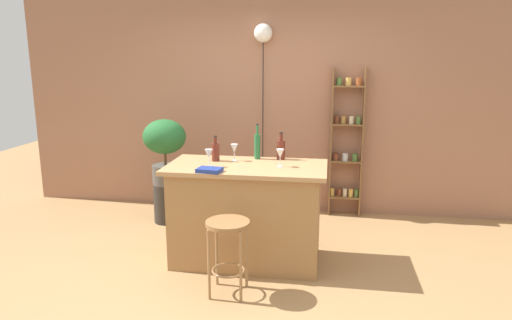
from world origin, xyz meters
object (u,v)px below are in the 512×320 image
at_px(wine_glass_left, 234,149).
at_px(bottle_olive_oil, 257,146).
at_px(wine_glass_right, 209,154).
at_px(wine_glass_center, 280,154).
at_px(bottle_vinegar, 216,151).
at_px(pendant_globe_light, 263,36).
at_px(potted_plant, 165,144).
at_px(plant_stool, 167,203).
at_px(spice_shelf, 346,143).
at_px(bar_stool, 228,239).
at_px(bottle_sauce_amber, 281,149).
at_px(cookbook, 209,170).

bearing_deg(wine_glass_left, bottle_olive_oil, 29.22).
bearing_deg(wine_glass_right, wine_glass_center, 9.68).
distance_m(bottle_vinegar, bottle_olive_oil, 0.42).
distance_m(wine_glass_left, wine_glass_right, 0.34).
bearing_deg(pendant_globe_light, wine_glass_left, -93.50).
xyz_separation_m(potted_plant, wine_glass_right, (0.80, -1.04, 0.12)).
distance_m(plant_stool, bottle_vinegar, 1.39).
height_order(spice_shelf, potted_plant, spice_shelf).
relative_size(plant_stool, bottle_vinegar, 1.90).
xyz_separation_m(bottle_olive_oil, pendant_globe_light, (-0.12, 1.25, 1.10)).
bearing_deg(pendant_globe_light, plant_stool, -149.97).
bearing_deg(plant_stool, pendant_globe_light, 30.03).
relative_size(bottle_olive_oil, wine_glass_center, 2.13).
distance_m(bar_stool, wine_glass_left, 1.03).
bearing_deg(bottle_sauce_amber, spice_shelf, 60.66).
bearing_deg(bottle_olive_oil, plant_stool, 151.83).
xyz_separation_m(plant_stool, bottle_sauce_amber, (1.42, -0.62, 0.82)).
distance_m(spice_shelf, bottle_olive_oil, 1.53).
bearing_deg(bar_stool, pendant_globe_light, 90.73).
distance_m(plant_stool, cookbook, 1.67).
bearing_deg(plant_stool, potted_plant, 0.00).
height_order(potted_plant, bottle_vinegar, potted_plant).
xyz_separation_m(bottle_sauce_amber, wine_glass_right, (-0.62, -0.42, 0.02)).
height_order(bottle_vinegar, wine_glass_left, bottle_vinegar).
distance_m(bar_stool, wine_glass_center, 0.95).
height_order(spice_shelf, bottle_vinegar, spice_shelf).
relative_size(wine_glass_center, wine_glass_right, 1.00).
xyz_separation_m(bottle_olive_oil, cookbook, (-0.33, -0.59, -0.11)).
relative_size(wine_glass_right, pendant_globe_light, 0.07).
height_order(plant_stool, cookbook, cookbook).
distance_m(bar_stool, plant_stool, 1.94).
bearing_deg(wine_glass_left, bar_stool, -82.38).
bearing_deg(wine_glass_center, wine_glass_left, 159.22).
relative_size(spice_shelf, bottle_olive_oil, 5.21).
height_order(wine_glass_right, pendant_globe_light, pendant_globe_light).
bearing_deg(bottle_sauce_amber, wine_glass_left, -162.99).
xyz_separation_m(plant_stool, potted_plant, (0.00, 0.00, 0.71)).
bearing_deg(bottle_olive_oil, bar_stool, -95.79).
bearing_deg(bottle_olive_oil, wine_glass_right, -133.91).
bearing_deg(spice_shelf, pendant_globe_light, 178.26).
xyz_separation_m(spice_shelf, bottle_olive_oil, (-0.91, -1.22, 0.17)).
bearing_deg(wine_glass_center, cookbook, -152.92).
bearing_deg(pendant_globe_light, potted_plant, -149.97).
height_order(bottle_sauce_amber, pendant_globe_light, pendant_globe_light).
bearing_deg(spice_shelf, bottle_vinegar, -133.24).
distance_m(spice_shelf, potted_plant, 2.17).
distance_m(wine_glass_left, pendant_globe_light, 1.77).
xyz_separation_m(plant_stool, cookbook, (0.85, -1.23, 0.73)).
bearing_deg(bottle_vinegar, spice_shelf, 46.76).
distance_m(potted_plant, bottle_olive_oil, 1.35).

